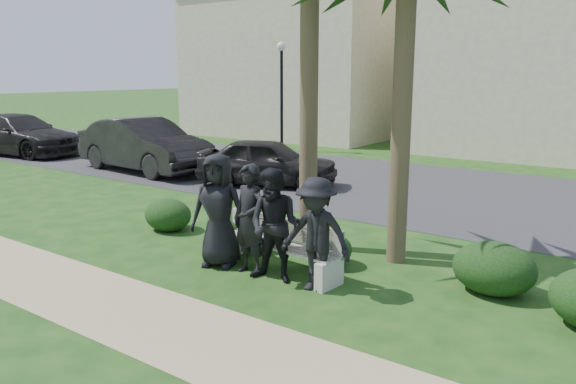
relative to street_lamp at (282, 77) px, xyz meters
name	(u,v)px	position (x,y,z in m)	size (l,w,h in m)	color
ground	(292,292)	(9.00, -12.00, -2.94)	(160.00, 160.00, 0.00)	#174212
footpath	(205,339)	(9.00, -13.80, -2.94)	(30.00, 1.60, 0.01)	tan
asphalt_street	(471,196)	(9.00, -4.00, -2.94)	(160.00, 8.00, 0.01)	#2D2D30
stucco_bldg_left	(304,61)	(-3.00, 6.00, 0.72)	(10.40, 8.40, 7.30)	#C2B591
stucco_bldg_right	(533,58)	(8.00, 6.00, 0.72)	(8.40, 8.40, 7.30)	#C2B591
street_lamp	(282,77)	(0.00, 0.00, 0.00)	(0.36, 0.36, 4.29)	black
park_bench	(277,249)	(8.27, -11.40, -2.58)	(2.36, 0.75, 0.81)	#A69E8B
man_a	(219,210)	(7.35, -11.73, -2.01)	(0.91, 0.59, 1.86)	black
man_b	(250,220)	(8.00, -11.74, -2.07)	(0.64, 0.42, 1.75)	black
man_c	(275,226)	(8.52, -11.77, -2.07)	(0.85, 0.66, 1.74)	black
man_d	(316,235)	(9.22, -11.72, -2.11)	(1.08, 0.62, 1.68)	black
hedge_a	(168,214)	(5.06, -10.77, -2.61)	(1.02, 0.84, 0.66)	black
hedge_b	(239,224)	(6.90, -10.74, -2.53)	(1.28, 1.05, 0.83)	black
hedge_c	(326,247)	(8.75, -10.68, -2.65)	(0.90, 0.74, 0.59)	black
hedge_e	(494,267)	(11.35, -10.31, -2.56)	(1.19, 0.98, 0.77)	black
car_a	(268,162)	(3.90, -5.98, -2.28)	(1.57, 3.91, 1.33)	black
car_b	(144,145)	(-0.73, -6.43, -2.10)	(1.78, 5.09, 1.68)	black
car_c	(19,135)	(-7.60, -6.76, -2.17)	(2.16, 5.31, 1.54)	black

